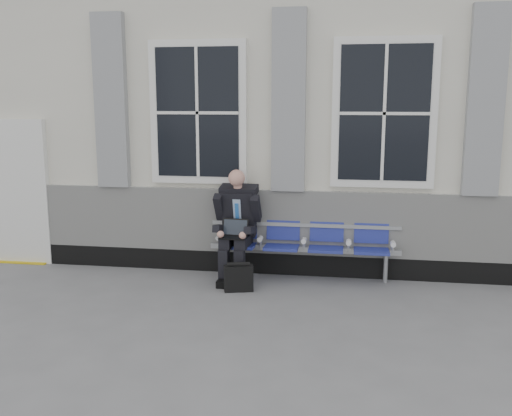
# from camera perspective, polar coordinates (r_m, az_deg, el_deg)

# --- Properties ---
(ground) EXTENTS (70.00, 70.00, 0.00)m
(ground) POSITION_cam_1_polar(r_m,az_deg,el_deg) (6.71, 9.60, -10.57)
(ground) COLOR slate
(ground) RESTS_ON ground
(station_building) EXTENTS (14.40, 4.40, 4.49)m
(station_building) POSITION_cam_1_polar(r_m,az_deg,el_deg) (9.73, 9.77, 9.41)
(station_building) COLOR silver
(station_building) RESTS_ON ground
(bench) EXTENTS (2.60, 0.47, 0.91)m
(bench) POSITION_cam_1_polar(r_m,az_deg,el_deg) (7.82, 4.85, -3.12)
(bench) COLOR #9EA0A3
(bench) RESTS_ON ground
(businessman) EXTENTS (0.63, 0.85, 1.51)m
(businessman) POSITION_cam_1_polar(r_m,az_deg,el_deg) (7.74, -1.90, -1.31)
(businessman) COLOR black
(businessman) RESTS_ON ground
(briefcase) EXTENTS (0.40, 0.25, 0.38)m
(briefcase) POSITION_cam_1_polar(r_m,az_deg,el_deg) (7.38, -1.76, -6.98)
(briefcase) COLOR black
(briefcase) RESTS_ON ground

